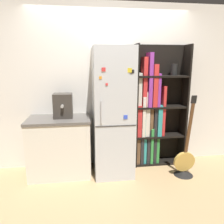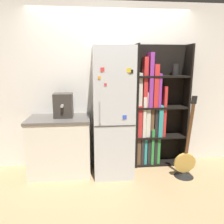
# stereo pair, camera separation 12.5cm
# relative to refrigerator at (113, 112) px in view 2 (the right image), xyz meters

# --- Properties ---
(ground_plane) EXTENTS (16.00, 16.00, 0.00)m
(ground_plane) POSITION_rel_refrigerator_xyz_m (0.00, -0.12, -0.96)
(ground_plane) COLOR tan
(wall_back) EXTENTS (8.00, 0.05, 2.60)m
(wall_back) POSITION_rel_refrigerator_xyz_m (0.00, 0.35, 0.34)
(wall_back) COLOR white
(wall_back) RESTS_ON ground_plane
(refrigerator) EXTENTS (0.58, 0.68, 1.91)m
(refrigerator) POSITION_rel_refrigerator_xyz_m (0.00, 0.00, 0.00)
(refrigerator) COLOR silver
(refrigerator) RESTS_ON ground_plane
(bookshelf) EXTENTS (0.86, 0.28, 1.97)m
(bookshelf) POSITION_rel_refrigerator_xyz_m (0.71, 0.21, -0.06)
(bookshelf) COLOR black
(bookshelf) RESTS_ON ground_plane
(kitchen_counter) EXTENTS (0.92, 0.60, 0.89)m
(kitchen_counter) POSITION_rel_refrigerator_xyz_m (-0.80, 0.04, -0.51)
(kitchen_counter) COLOR silver
(kitchen_counter) RESTS_ON ground_plane
(espresso_machine) EXTENTS (0.27, 0.30, 0.36)m
(espresso_machine) POSITION_rel_refrigerator_xyz_m (-0.73, 0.07, 0.11)
(espresso_machine) COLOR #38332D
(espresso_machine) RESTS_ON kitchen_counter
(guitar) EXTENTS (0.32, 0.30, 1.25)m
(guitar) POSITION_rel_refrigerator_xyz_m (1.06, -0.29, -0.78)
(guitar) COLOR black
(guitar) RESTS_ON ground_plane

